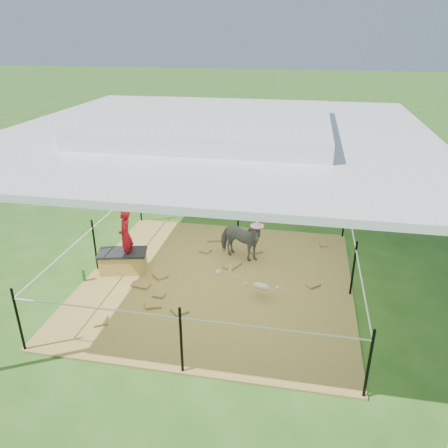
% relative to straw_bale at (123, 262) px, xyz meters
% --- Properties ---
extents(ground, '(90.00, 90.00, 0.00)m').
position_rel_straw_bale_xyz_m(ground, '(1.74, -0.01, -0.21)').
color(ground, '#2D5919').
rests_on(ground, ground).
extents(hay_patch, '(4.60, 4.60, 0.03)m').
position_rel_straw_bale_xyz_m(hay_patch, '(1.74, -0.01, -0.19)').
color(hay_patch, brown).
rests_on(hay_patch, ground).
extents(canopy_tent, '(6.30, 6.30, 2.90)m').
position_rel_straw_bale_xyz_m(canopy_tent, '(1.74, -0.01, 2.49)').
color(canopy_tent, silver).
rests_on(canopy_tent, ground).
extents(rope_fence, '(4.54, 4.54, 1.00)m').
position_rel_straw_bale_xyz_m(rope_fence, '(1.74, -0.01, 0.44)').
color(rope_fence, black).
rests_on(rope_fence, ground).
extents(straw_bale, '(0.87, 0.57, 0.35)m').
position_rel_straw_bale_xyz_m(straw_bale, '(0.00, 0.00, 0.00)').
color(straw_bale, '#AF843F').
rests_on(straw_bale, hay_patch).
extents(dark_cloth, '(0.93, 0.63, 0.04)m').
position_rel_straw_bale_xyz_m(dark_cloth, '(0.00, -0.00, 0.20)').
color(dark_cloth, black).
rests_on(dark_cloth, straw_bale).
extents(woman, '(0.30, 0.39, 0.95)m').
position_rel_straw_bale_xyz_m(woman, '(0.10, -0.00, 0.65)').
color(woman, '#AC101D').
rests_on(woman, straw_bale).
extents(green_bottle, '(0.07, 0.07, 0.22)m').
position_rel_straw_bale_xyz_m(green_bottle, '(-0.55, -0.45, -0.07)').
color(green_bottle, '#1C7F21').
rests_on(green_bottle, hay_patch).
extents(pony, '(1.03, 0.72, 0.79)m').
position_rel_straw_bale_xyz_m(pony, '(2.00, 0.86, 0.22)').
color(pony, '#47474C').
rests_on(pony, hay_patch).
extents(pink_hat, '(0.25, 0.25, 0.11)m').
position_rel_straw_bale_xyz_m(pink_hat, '(2.00, 0.86, 0.67)').
color(pink_hat, '#FF93C3').
rests_on(pink_hat, pony).
extents(foal, '(0.94, 0.69, 0.47)m').
position_rel_straw_bale_xyz_m(foal, '(2.55, -0.39, 0.06)').
color(foal, beige).
rests_on(foal, hay_patch).
extents(trash_barrel, '(0.79, 0.79, 1.00)m').
position_rel_straw_bale_xyz_m(trash_barrel, '(5.33, 5.77, 0.29)').
color(trash_barrel, blue).
rests_on(trash_barrel, ground).
extents(picnic_table_near, '(2.15, 1.77, 0.78)m').
position_rel_straw_bale_xyz_m(picnic_table_near, '(3.42, 8.69, 0.18)').
color(picnic_table_near, brown).
rests_on(picnic_table_near, ground).
extents(picnic_table_far, '(2.08, 1.58, 0.82)m').
position_rel_straw_bale_xyz_m(picnic_table_far, '(6.44, 9.25, 0.20)').
color(picnic_table_far, brown).
rests_on(picnic_table_far, ground).
extents(distant_person, '(0.56, 0.45, 1.08)m').
position_rel_straw_bale_xyz_m(distant_person, '(4.20, 7.42, 0.33)').
color(distant_person, '#327FBD').
rests_on(distant_person, ground).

